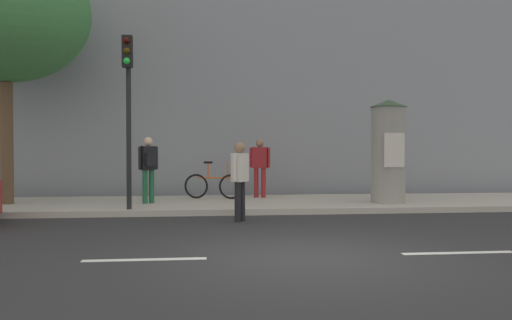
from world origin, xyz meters
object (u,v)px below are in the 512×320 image
at_px(traffic_light, 128,93).
at_px(bicycle_leaning, 213,185).
at_px(street_tree, 5,12).
at_px(pedestrian_near_pole, 260,163).
at_px(pedestrian_in_light_jacket, 149,164).
at_px(poster_column, 388,150).
at_px(pedestrian_with_bag, 240,175).

xyz_separation_m(traffic_light, bicycle_leaning, (2.11, 2.61, -2.41)).
bearing_deg(street_tree, pedestrian_near_pole, 9.32).
relative_size(traffic_light, pedestrian_near_pole, 2.37).
bearing_deg(pedestrian_in_light_jacket, street_tree, 175.50).
xyz_separation_m(pedestrian_in_light_jacket, bicycle_leaning, (1.76, 1.17, -0.67)).
bearing_deg(poster_column, pedestrian_in_light_jacket, 175.76).
xyz_separation_m(traffic_light, pedestrian_in_light_jacket, (0.35, 1.44, -1.75)).
bearing_deg(poster_column, pedestrian_with_bag, -152.01).
bearing_deg(street_tree, traffic_light, -27.17).
bearing_deg(pedestrian_with_bag, street_tree, 153.24).
bearing_deg(pedestrian_in_light_jacket, pedestrian_near_pole, 24.28).
xyz_separation_m(traffic_light, pedestrian_near_pole, (3.50, 2.86, -1.77)).
height_order(traffic_light, bicycle_leaning, traffic_light).
relative_size(pedestrian_near_pole, pedestrian_in_light_jacket, 0.99).
bearing_deg(bicycle_leaning, street_tree, -170.94).
height_order(traffic_light, pedestrian_near_pole, traffic_light).
relative_size(street_tree, pedestrian_near_pole, 3.97).
distance_m(traffic_light, poster_column, 7.00).
bearing_deg(bicycle_leaning, poster_column, -19.38).
bearing_deg(bicycle_leaning, pedestrian_with_bag, -83.02).
bearing_deg(pedestrian_near_pole, traffic_light, -140.77).
height_order(poster_column, pedestrian_with_bag, poster_column).
height_order(traffic_light, street_tree, street_tree).
relative_size(traffic_light, poster_column, 1.49).
bearing_deg(pedestrian_with_bag, bicycle_leaning, 96.98).
height_order(traffic_light, pedestrian_in_light_jacket, traffic_light).
bearing_deg(poster_column, pedestrian_near_pole, 149.95).
xyz_separation_m(poster_column, pedestrian_in_light_jacket, (-6.44, 0.48, -0.36)).
xyz_separation_m(poster_column, pedestrian_with_bag, (-4.20, -2.23, -0.53)).
distance_m(street_tree, pedestrian_with_bag, 7.88).
xyz_separation_m(street_tree, pedestrian_near_pole, (6.88, 1.13, -4.03)).
bearing_deg(pedestrian_near_pole, poster_column, -30.05).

